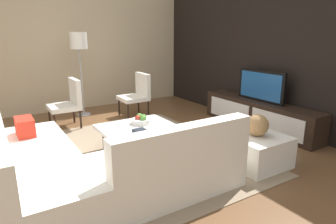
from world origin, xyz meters
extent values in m
plane|color=brown|center=(0.00, 0.00, 0.00)|extent=(14.00, 14.00, 0.00)
cube|color=black|center=(0.00, 2.70, 1.40)|extent=(6.40, 0.12, 2.80)
cube|color=#C6B28E|center=(-3.20, 0.20, 1.40)|extent=(0.12, 5.20, 2.80)
cube|color=gray|center=(-0.10, 0.00, 0.01)|extent=(3.26, 2.75, 0.01)
cube|color=black|center=(0.00, 2.40, 0.25)|extent=(2.33, 0.42, 0.50)
cube|color=white|center=(-0.54, 2.18, 0.25)|extent=(0.99, 0.01, 0.35)
cube|color=white|center=(0.54, 2.18, 0.25)|extent=(0.99, 0.01, 0.35)
cube|color=black|center=(0.00, 2.40, 0.77)|extent=(0.96, 0.05, 0.54)
cube|color=#194C8C|center=(0.00, 2.37, 0.77)|extent=(0.87, 0.01, 0.45)
cube|color=white|center=(0.20, -1.30, 0.21)|extent=(2.29, 0.85, 0.42)
cube|color=white|center=(0.92, -0.10, 0.21)|extent=(0.85, 1.55, 0.42)
cube|color=white|center=(1.25, -0.10, 0.62)|extent=(0.18, 1.55, 0.39)
cube|color=red|center=(-0.49, -1.30, 0.53)|extent=(0.36, 0.20, 0.22)
cube|color=red|center=(0.92, 0.28, 0.45)|extent=(0.60, 0.44, 0.06)
cube|color=black|center=(-0.10, 0.10, 0.17)|extent=(0.81, 0.83, 0.33)
cube|color=white|center=(-0.10, 0.10, 0.35)|extent=(1.02, 1.04, 0.05)
cylinder|color=black|center=(-2.10, -0.74, 0.19)|extent=(0.04, 0.04, 0.38)
cylinder|color=black|center=(-1.65, -0.74, 0.19)|extent=(0.04, 0.04, 0.38)
cylinder|color=black|center=(-2.10, -0.30, 0.19)|extent=(0.04, 0.04, 0.38)
cylinder|color=black|center=(-1.65, -0.30, 0.19)|extent=(0.04, 0.04, 0.38)
cube|color=white|center=(-1.88, -0.52, 0.38)|extent=(0.53, 0.52, 0.08)
cube|color=white|center=(-1.88, -0.30, 0.65)|extent=(0.53, 0.08, 0.45)
cylinder|color=#A5A5AA|center=(-2.53, 0.01, 0.01)|extent=(0.28, 0.28, 0.02)
cylinder|color=#A5A5AA|center=(-2.53, 0.01, 0.69)|extent=(0.03, 0.03, 1.33)
cylinder|color=white|center=(-2.53, 0.01, 1.51)|extent=(0.33, 0.33, 0.32)
cube|color=white|center=(1.02, 1.18, 0.20)|extent=(0.70, 0.70, 0.40)
cylinder|color=silver|center=(-0.28, 0.20, 0.42)|extent=(0.28, 0.28, 0.07)
sphere|color=#4C8C33|center=(-0.22, 0.21, 0.47)|extent=(0.09, 0.09, 0.09)
sphere|color=#4C8C33|center=(-0.28, 0.24, 0.47)|extent=(0.09, 0.09, 0.09)
sphere|color=#4C8C33|center=(-0.34, 0.21, 0.47)|extent=(0.10, 0.10, 0.10)
sphere|color=#B23326|center=(-0.29, 0.16, 0.47)|extent=(0.08, 0.08, 0.08)
cylinder|color=black|center=(-2.11, 0.62, 0.19)|extent=(0.04, 0.04, 0.38)
cylinder|color=black|center=(-1.67, 0.62, 0.19)|extent=(0.04, 0.04, 0.38)
cylinder|color=black|center=(-2.11, 1.07, 0.19)|extent=(0.04, 0.04, 0.38)
cylinder|color=black|center=(-1.67, 1.07, 0.19)|extent=(0.04, 0.04, 0.38)
cube|color=white|center=(-1.89, 0.85, 0.38)|extent=(0.52, 0.53, 0.08)
cube|color=white|center=(-1.89, 1.07, 0.65)|extent=(0.52, 0.08, 0.45)
sphere|color=#997247|center=(1.02, 1.18, 0.54)|extent=(0.28, 0.28, 0.28)
cube|color=#1E232D|center=(0.12, -0.03, 0.40)|extent=(0.18, 0.12, 0.03)
cube|color=#1E232D|center=(0.12, -0.02, 0.43)|extent=(0.14, 0.16, 0.03)
camera|label=1|loc=(3.37, -1.62, 1.66)|focal=31.18mm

